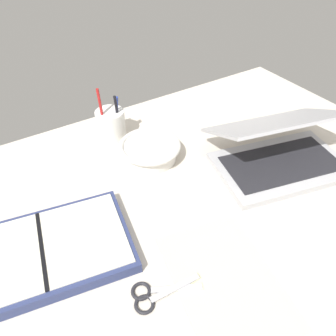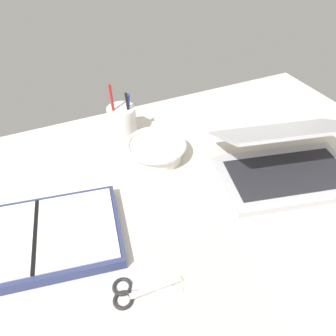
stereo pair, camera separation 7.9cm
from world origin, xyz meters
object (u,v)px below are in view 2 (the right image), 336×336
object	(u,v)px
planner	(37,238)
pen_cup	(122,121)
laptop	(287,160)
scissors	(132,292)
bowl	(156,149)

from	to	relation	value
planner	pen_cup	bearing A→B (deg)	56.56
laptop	scissors	size ratio (longest dim) A/B	2.90
laptop	pen_cup	bearing A→B (deg)	146.19
bowl	scissors	world-z (taller)	bowl
planner	scissors	size ratio (longest dim) A/B	2.82
pen_cup	scissors	bearing A→B (deg)	-106.99
laptop	scissors	bearing A→B (deg)	-149.34
pen_cup	planner	world-z (taller)	pen_cup
bowl	scissors	size ratio (longest dim) A/B	1.25
bowl	planner	distance (cm)	38.82
planner	bowl	bearing A→B (deg)	35.68
laptop	bowl	size ratio (longest dim) A/B	2.32
laptop	pen_cup	world-z (taller)	pen_cup
pen_cup	scissors	world-z (taller)	pen_cup
bowl	planner	bearing A→B (deg)	-154.44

